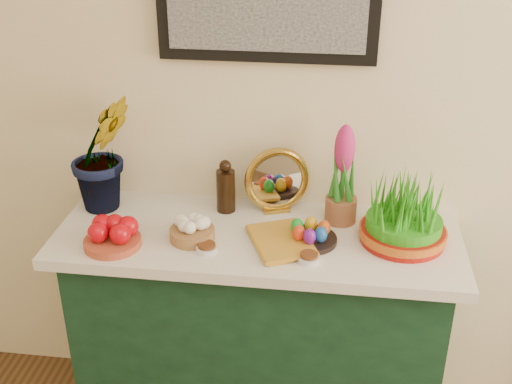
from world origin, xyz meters
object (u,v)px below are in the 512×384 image
hyacinth_green (101,135)px  book (255,244)px  wheatgrass_sabzeh (405,214)px  mirror (277,181)px  sideboard (258,337)px

hyacinth_green → book: size_ratio=2.34×
hyacinth_green → wheatgrass_sabzeh: 1.09m
mirror → wheatgrass_sabzeh: (0.44, -0.17, -0.01)m
sideboard → wheatgrass_sabzeh: wheatgrass_sabzeh is taller
wheatgrass_sabzeh → sideboard: bearing=-179.9°
hyacinth_green → book: 0.68m
sideboard → hyacinth_green: size_ratio=2.29×
mirror → book: mirror is taller
sideboard → book: size_ratio=5.35×
sideboard → book: book is taller
wheatgrass_sabzeh → hyacinth_green: bearing=173.9°
book → mirror: bearing=57.9°
hyacinth_green → wheatgrass_sabzeh: (1.07, -0.11, -0.18)m
book → wheatgrass_sabzeh: size_ratio=0.83×
book → wheatgrass_sabzeh: (0.49, 0.11, 0.09)m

